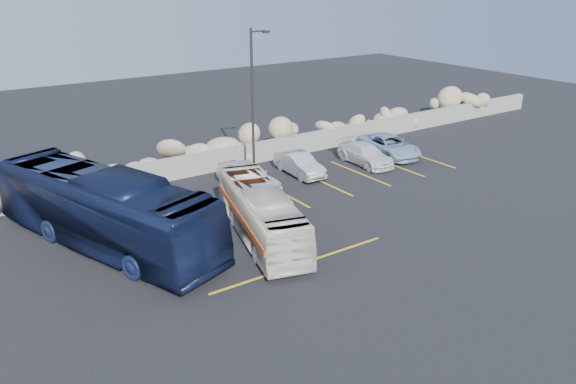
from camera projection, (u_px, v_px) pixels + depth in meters
ground at (325, 259)px, 22.06m from camera, size 90.00×90.00×0.00m
seawall at (192, 165)px, 31.07m from camera, size 60.00×0.40×1.20m
riprap_pile at (182, 148)px, 31.74m from camera, size 54.00×2.80×2.60m
parking_lines at (330, 192)px, 28.79m from camera, size 18.16×9.36×0.01m
lamppost at (253, 101)px, 29.16m from camera, size 1.14×0.18×8.00m
vintage_bus at (261, 213)px, 23.48m from camera, size 3.90×8.17×2.22m
tour_coach at (104, 210)px, 22.56m from camera, size 6.34×11.73×3.20m
car_a at (249, 176)px, 29.05m from camera, size 2.07×4.28×1.41m
car_b at (300, 164)px, 31.18m from camera, size 1.47×3.74×1.21m
car_c at (365, 154)px, 32.99m from camera, size 1.86×4.14×1.18m
car_d at (389, 146)px, 34.47m from camera, size 2.54×4.75×1.27m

